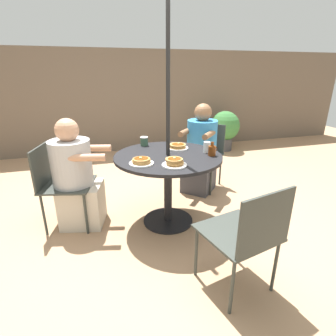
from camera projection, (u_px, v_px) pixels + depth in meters
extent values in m
plane|color=tan|center=(168.00, 221.00, 2.86)|extent=(12.00, 12.00, 0.00)
cube|color=brown|center=(127.00, 102.00, 5.13)|extent=(10.00, 0.06, 1.93)
cylinder|color=black|center=(168.00, 220.00, 2.85)|extent=(0.53, 0.53, 0.01)
cylinder|color=black|center=(168.00, 191.00, 2.73)|extent=(0.08, 0.08, 0.72)
cylinder|color=black|center=(168.00, 156.00, 2.60)|extent=(1.07, 1.07, 0.03)
cylinder|color=black|center=(168.00, 119.00, 2.47)|extent=(0.04, 0.04, 2.22)
cylinder|color=#333833|center=(211.00, 180.00, 3.37)|extent=(0.02, 0.02, 0.44)
cylinder|color=#333833|center=(182.00, 174.00, 3.54)|extent=(0.02, 0.02, 0.44)
cylinder|color=#333833|center=(220.00, 170.00, 3.71)|extent=(0.02, 0.02, 0.44)
cylinder|color=#333833|center=(194.00, 165.00, 3.88)|extent=(0.02, 0.02, 0.44)
cube|color=#333833|center=(203.00, 156.00, 3.55)|extent=(0.67, 0.67, 0.02)
cube|color=#333833|center=(209.00, 138.00, 3.66)|extent=(0.34, 0.32, 0.40)
cube|color=#3D3D42|center=(199.00, 175.00, 3.53)|extent=(0.55, 0.55, 0.44)
cylinder|color=teal|center=(202.00, 140.00, 3.41)|extent=(0.39, 0.39, 0.50)
sphere|color=brown|center=(203.00, 112.00, 3.29)|extent=(0.22, 0.22, 0.22)
cylinder|color=brown|center=(209.00, 135.00, 3.14)|extent=(0.26, 0.26, 0.07)
cylinder|color=brown|center=(185.00, 132.00, 3.28)|extent=(0.26, 0.26, 0.07)
cylinder|color=#333833|center=(95.00, 196.00, 2.94)|extent=(0.02, 0.02, 0.44)
cylinder|color=#333833|center=(86.00, 214.00, 2.56)|extent=(0.02, 0.02, 0.44)
cylinder|color=#333833|center=(58.00, 196.00, 2.92)|extent=(0.02, 0.02, 0.44)
cylinder|color=#333833|center=(44.00, 215.00, 2.54)|extent=(0.02, 0.02, 0.44)
cube|color=#333833|center=(68.00, 185.00, 2.66)|extent=(0.57, 0.57, 0.02)
cube|color=#333833|center=(42.00, 166.00, 2.58)|extent=(0.12, 0.44, 0.40)
cube|color=beige|center=(83.00, 204.00, 2.74)|extent=(0.49, 0.46, 0.44)
cylinder|color=#B2B2B2|center=(71.00, 164.00, 2.58)|extent=(0.39, 0.39, 0.47)
sphere|color=tan|center=(67.00, 130.00, 2.47)|extent=(0.22, 0.22, 0.22)
cylinder|color=tan|center=(95.00, 148.00, 2.70)|extent=(0.34, 0.15, 0.07)
cylinder|color=tan|center=(87.00, 158.00, 2.40)|extent=(0.34, 0.15, 0.07)
cylinder|color=#333833|center=(196.00, 252.00, 2.02)|extent=(0.02, 0.02, 0.44)
cylinder|color=#333833|center=(236.00, 237.00, 2.20)|extent=(0.02, 0.02, 0.44)
cylinder|color=#333833|center=(232.00, 287.00, 1.69)|extent=(0.02, 0.02, 0.44)
cylinder|color=#333833|center=(275.00, 266.00, 1.87)|extent=(0.02, 0.02, 0.44)
cube|color=#333833|center=(237.00, 232.00, 1.87)|extent=(0.57, 0.57, 0.02)
cube|color=#333833|center=(266.00, 223.00, 1.61)|extent=(0.44, 0.12, 0.40)
cylinder|color=white|center=(141.00, 163.00, 2.34)|extent=(0.22, 0.22, 0.01)
cylinder|color=#AD7A3D|center=(142.00, 162.00, 2.33)|extent=(0.16, 0.16, 0.01)
cylinder|color=#AD7A3D|center=(141.00, 160.00, 2.33)|extent=(0.17, 0.17, 0.01)
cylinder|color=#AD7A3D|center=(141.00, 159.00, 2.32)|extent=(0.16, 0.16, 0.01)
ellipsoid|color=brown|center=(141.00, 158.00, 2.32)|extent=(0.13, 0.12, 0.00)
cube|color=#F4E084|center=(141.00, 158.00, 2.31)|extent=(0.03, 0.03, 0.01)
cylinder|color=white|center=(174.00, 165.00, 2.30)|extent=(0.22, 0.22, 0.01)
cylinder|color=#AD7A3D|center=(175.00, 163.00, 2.30)|extent=(0.15, 0.15, 0.01)
cylinder|color=#AD7A3D|center=(175.00, 162.00, 2.28)|extent=(0.15, 0.15, 0.01)
cylinder|color=#AD7A3D|center=(174.00, 161.00, 2.28)|extent=(0.15, 0.15, 0.01)
cylinder|color=#AD7A3D|center=(174.00, 159.00, 2.28)|extent=(0.15, 0.15, 0.01)
ellipsoid|color=brown|center=(174.00, 159.00, 2.28)|extent=(0.12, 0.11, 0.00)
cube|color=#F4E084|center=(174.00, 158.00, 2.27)|extent=(0.02, 0.02, 0.01)
cylinder|color=white|center=(178.00, 148.00, 2.80)|extent=(0.22, 0.22, 0.01)
cylinder|color=#AD7A3D|center=(178.00, 147.00, 2.80)|extent=(0.18, 0.18, 0.01)
cylinder|color=#AD7A3D|center=(178.00, 146.00, 2.80)|extent=(0.17, 0.17, 0.01)
cylinder|color=#AD7A3D|center=(178.00, 145.00, 2.79)|extent=(0.18, 0.18, 0.01)
ellipsoid|color=brown|center=(178.00, 144.00, 2.79)|extent=(0.13, 0.12, 0.00)
cube|color=#F4E084|center=(179.00, 143.00, 2.79)|extent=(0.02, 0.02, 0.01)
cylinder|color=#602D0F|center=(212.00, 151.00, 2.56)|extent=(0.08, 0.08, 0.10)
cylinder|color=#602D0F|center=(212.00, 144.00, 2.54)|extent=(0.03, 0.03, 0.04)
torus|color=#602D0F|center=(215.00, 149.00, 2.57)|extent=(0.05, 0.01, 0.05)
cylinder|color=#33513D|center=(144.00, 142.00, 2.91)|extent=(0.08, 0.08, 0.09)
cylinder|color=white|center=(144.00, 137.00, 2.90)|extent=(0.09, 0.09, 0.01)
cylinder|color=silver|center=(207.00, 147.00, 2.67)|extent=(0.07, 0.07, 0.11)
cylinder|color=#3D3D3F|center=(223.00, 144.00, 5.40)|extent=(0.34, 0.34, 0.25)
sphere|color=#387538|center=(225.00, 126.00, 5.27)|extent=(0.59, 0.59, 0.59)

